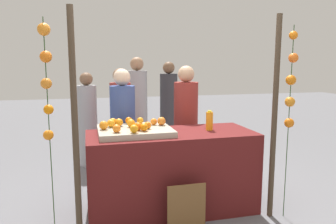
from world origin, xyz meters
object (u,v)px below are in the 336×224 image
(chalkboard_sign, at_px, (186,209))
(vendor_right, at_px, (186,130))
(juice_bottle, at_px, (209,121))
(orange_0, at_px, (140,120))
(stall_counter, at_px, (171,171))
(vendor_left, at_px, (123,135))
(orange_1, at_px, (131,123))

(chalkboard_sign, relative_size, vendor_right, 0.32)
(juice_bottle, bearing_deg, chalkboard_sign, -128.76)
(orange_0, height_order, chalkboard_sign, orange_0)
(orange_0, xyz_separation_m, chalkboard_sign, (0.30, -0.80, -0.73))
(chalkboard_sign, height_order, vendor_right, vendor_right)
(stall_counter, bearing_deg, vendor_left, 123.15)
(stall_counter, height_order, vendor_right, vendor_right)
(stall_counter, bearing_deg, vendor_right, 61.67)
(juice_bottle, bearing_deg, orange_0, 160.93)
(chalkboard_sign, relative_size, vendor_left, 0.32)
(orange_1, height_order, chalkboard_sign, orange_1)
(orange_1, distance_m, chalkboard_sign, 1.06)
(vendor_left, bearing_deg, juice_bottle, -37.00)
(orange_1, relative_size, vendor_left, 0.06)
(juice_bottle, xyz_separation_m, chalkboard_sign, (-0.43, -0.54, -0.74))
(chalkboard_sign, xyz_separation_m, vendor_right, (0.38, 1.25, 0.50))
(orange_0, relative_size, chalkboard_sign, 0.15)
(vendor_right, bearing_deg, orange_0, -146.54)
(orange_0, bearing_deg, orange_1, -126.53)
(orange_0, bearing_deg, vendor_right, 33.46)
(orange_0, xyz_separation_m, juice_bottle, (0.74, -0.25, 0.01))
(stall_counter, distance_m, chalkboard_sign, 0.56)
(juice_bottle, distance_m, vendor_right, 0.75)
(stall_counter, distance_m, orange_1, 0.69)
(stall_counter, height_order, orange_0, orange_0)
(chalkboard_sign, bearing_deg, orange_1, 124.39)
(orange_1, bearing_deg, vendor_right, 37.52)
(juice_bottle, bearing_deg, vendor_left, 143.00)
(vendor_left, bearing_deg, vendor_right, 2.68)
(stall_counter, distance_m, vendor_left, 0.86)
(stall_counter, xyz_separation_m, vendor_right, (0.39, 0.72, 0.30))
(orange_1, bearing_deg, vendor_left, 92.34)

